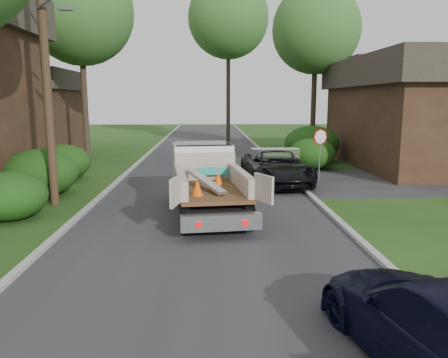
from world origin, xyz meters
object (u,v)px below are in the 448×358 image
at_px(house_left_far, 21,110).
at_px(flatbed_truck, 206,175).
at_px(tree_right_far, 316,30).
at_px(utility_pole, 45,58).
at_px(black_pickup, 276,167).
at_px(stop_sign, 320,144).
at_px(tree_center_far, 228,18).
at_px(tree_left_far, 80,11).
at_px(navy_suv, 444,329).
at_px(house_right, 434,111).

bearing_deg(house_left_far, flatbed_truck, -52.87).
xyz_separation_m(house_left_far, tree_right_far, (21.00, -2.00, 5.43)).
bearing_deg(utility_pole, house_left_far, 115.23).
height_order(flatbed_truck, black_pickup, flatbed_truck).
bearing_deg(black_pickup, tree_right_far, 64.61).
relative_size(stop_sign, tree_center_far, 0.17).
bearing_deg(tree_center_far, tree_right_far, -61.19).
xyz_separation_m(flatbed_truck, black_pickup, (3.18, 4.56, -0.43)).
height_order(stop_sign, tree_left_far, tree_left_far).
height_order(utility_pole, navy_suv, utility_pole).
bearing_deg(tree_center_far, utility_pole, -106.65).
bearing_deg(house_right, tree_left_far, 171.67).
relative_size(utility_pole, black_pickup, 1.81).
bearing_deg(navy_suv, utility_pole, -58.77).
bearing_deg(house_right, house_left_far, 163.20).
height_order(tree_left_far, flatbed_truck, tree_left_far).
height_order(house_right, flatbed_truck, house_right).
height_order(tree_right_far, flatbed_truck, tree_right_far).
height_order(utility_pole, house_right, utility_pole).
bearing_deg(tree_left_far, tree_right_far, 11.31).
distance_m(tree_left_far, navy_suv, 26.16).
distance_m(tree_center_far, navy_suv, 36.85).
relative_size(stop_sign, house_right, 0.19).
bearing_deg(tree_right_far, house_left_far, 174.56).
bearing_deg(utility_pole, house_right, 26.01).
xyz_separation_m(stop_sign, house_right, (7.80, 5.00, 1.38)).
height_order(stop_sign, house_right, house_right).
bearing_deg(navy_suv, house_right, -125.67).
height_order(stop_sign, navy_suv, stop_sign).
bearing_deg(tree_right_far, tree_left_far, -168.69).
xyz_separation_m(stop_sign, tree_center_far, (-3.20, 21.00, 9.20)).
xyz_separation_m(black_pickup, navy_suv, (0.07, -14.09, -0.09)).
height_order(utility_pole, flatbed_truck, utility_pole).
distance_m(stop_sign, house_left_far, 22.81).
relative_size(stop_sign, house_left_far, 0.33).
distance_m(stop_sign, tree_right_far, 13.08).
relative_size(tree_center_far, black_pickup, 2.64).
bearing_deg(navy_suv, black_pickup, -98.62).
relative_size(stop_sign, flatbed_truck, 0.41).
bearing_deg(navy_suv, stop_sign, -106.68).
xyz_separation_m(utility_pole, house_left_far, (-8.02, 17.02, -2.12)).
bearing_deg(tree_left_far, house_right, -8.33).
distance_m(house_left_far, tree_left_far, 9.81).
bearing_deg(tree_center_far, stop_sign, -81.34).
relative_size(flatbed_truck, navy_suv, 1.29).
bearing_deg(flatbed_truck, house_left_far, 120.49).
bearing_deg(tree_right_far, house_right, -47.49).
relative_size(tree_right_far, tree_center_far, 0.79).
bearing_deg(house_right, navy_suv, -116.75).
height_order(house_left_far, tree_right_far, tree_right_far).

